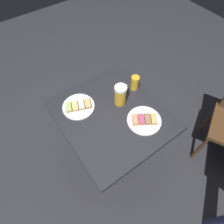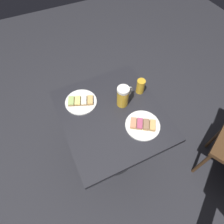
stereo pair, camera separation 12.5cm
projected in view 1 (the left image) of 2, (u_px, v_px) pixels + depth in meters
name	position (u px, v px, depth m)	size (l,w,h in m)	color
ground_plane	(112.00, 154.00, 1.87)	(6.00, 6.00, 0.00)	#28282D
cafe_table	(112.00, 126.00, 1.41)	(0.67, 0.74, 0.73)	black
plate_near	(144.00, 120.00, 1.23)	(0.23, 0.23, 0.03)	white
plate_far	(78.00, 106.00, 1.29)	(0.22, 0.22, 0.03)	white
beer_mug	(121.00, 95.00, 1.26)	(0.13, 0.08, 0.16)	gold
beer_glass_small	(135.00, 83.00, 1.35)	(0.06, 0.06, 0.11)	gold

